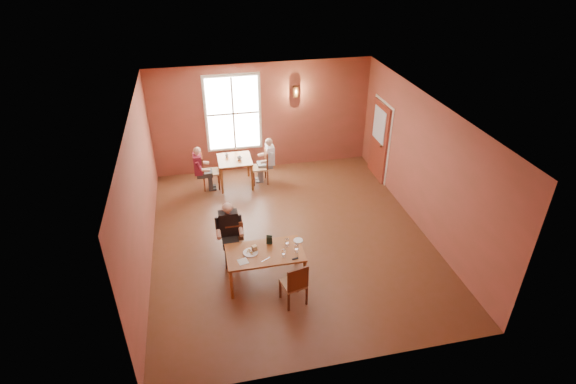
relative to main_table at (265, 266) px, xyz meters
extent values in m
cube|color=brown|center=(0.77, 1.29, -0.34)|extent=(6.00, 7.00, 0.01)
cube|color=brown|center=(0.77, 4.79, 1.16)|extent=(6.00, 0.04, 3.00)
cube|color=brown|center=(0.77, -2.21, 1.16)|extent=(6.00, 0.04, 3.00)
cube|color=brown|center=(-2.23, 1.29, 1.16)|extent=(0.04, 7.00, 3.00)
cube|color=brown|center=(3.77, 1.29, 1.16)|extent=(0.04, 7.00, 3.00)
cube|color=white|center=(0.77, 1.29, 2.66)|extent=(6.00, 7.00, 0.04)
cube|color=white|center=(-0.03, 4.74, 1.36)|extent=(1.36, 0.10, 1.96)
cube|color=maroon|center=(3.71, 3.59, 0.71)|extent=(0.12, 1.04, 2.10)
cylinder|color=brown|center=(1.67, 4.69, 1.86)|extent=(0.16, 0.16, 0.28)
cylinder|color=white|center=(-0.27, 0.03, 0.36)|extent=(0.29, 0.29, 0.04)
cube|color=tan|center=(-0.18, 0.07, 0.40)|extent=(0.11, 0.11, 0.11)
cube|color=black|center=(0.13, 0.23, 0.44)|extent=(0.13, 0.09, 0.19)
cube|color=silver|center=(-0.02, -0.22, 0.35)|extent=(0.19, 0.11, 0.00)
cube|color=silver|center=(-0.44, -0.19, 0.35)|extent=(0.22, 0.22, 0.01)
cylinder|color=white|center=(0.70, 0.21, 0.35)|extent=(0.24, 0.24, 0.01)
cube|color=black|center=(0.52, -0.32, 0.35)|extent=(0.12, 0.06, 0.01)
imported|color=white|center=(-0.02, 3.84, 0.47)|extent=(0.16, 0.16, 0.09)
imported|color=silver|center=(-0.32, 4.05, 0.47)|extent=(0.13, 0.13, 0.10)
camera|label=1|loc=(-0.99, -6.67, 5.69)|focal=28.00mm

